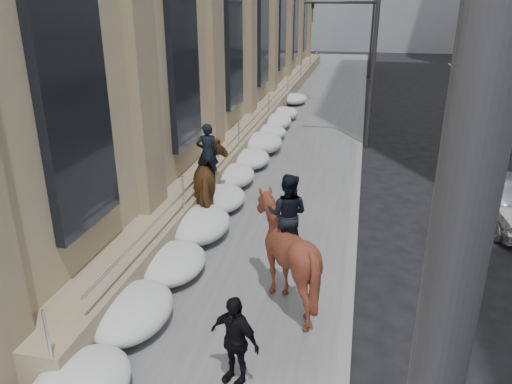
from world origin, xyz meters
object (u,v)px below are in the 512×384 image
at_px(mounted_horse_right, 285,249).
at_px(pedestrian, 234,340).
at_px(mounted_horse_left, 212,180).
at_px(car_silver, 508,200).

distance_m(mounted_horse_right, pedestrian, 2.61).
height_order(mounted_horse_left, car_silver, mounted_horse_left).
bearing_deg(mounted_horse_left, mounted_horse_right, 105.10).
distance_m(mounted_horse_left, car_silver, 8.52).
distance_m(mounted_horse_left, mounted_horse_right, 4.82).
height_order(mounted_horse_left, pedestrian, mounted_horse_left).
bearing_deg(mounted_horse_left, car_silver, 170.65).
height_order(mounted_horse_left, mounted_horse_right, mounted_horse_right).
xyz_separation_m(mounted_horse_left, mounted_horse_right, (2.74, -3.96, 0.12)).
bearing_deg(car_silver, mounted_horse_right, -143.66).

